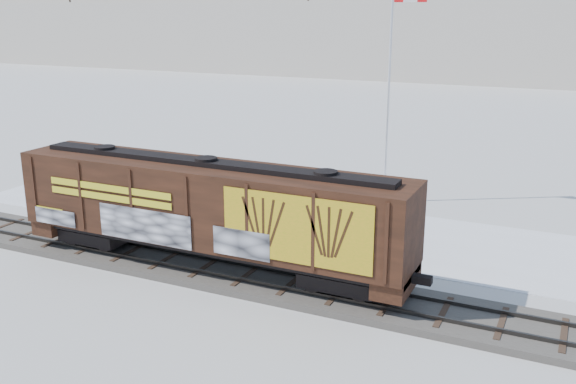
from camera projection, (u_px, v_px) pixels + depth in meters
The scene contains 8 objects.
ground at pixel (248, 280), 26.38m from camera, with size 500.00×500.00×0.00m, color white.
rail_track at pixel (248, 277), 26.34m from camera, with size 50.00×3.40×0.43m.
parking_strip at pixel (318, 226), 32.90m from camera, with size 40.00×8.00×0.03m, color white.
hopper_railcar at pixel (208, 207), 26.32m from camera, with size 17.29×3.06×4.47m.
flagpole at pixel (389, 123), 35.84m from camera, with size 2.30×0.90×12.30m.
car_silver at pixel (180, 186), 37.10m from camera, with size 2.02×5.03×1.71m, color #9FA1A6.
car_white at pixel (328, 220), 31.39m from camera, with size 1.62×4.65×1.53m, color white.
car_dark at pixel (340, 221), 31.64m from camera, with size 1.85×4.55×1.32m, color black.
Camera 1 is at (11.87, -21.34, 10.75)m, focal length 40.00 mm.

